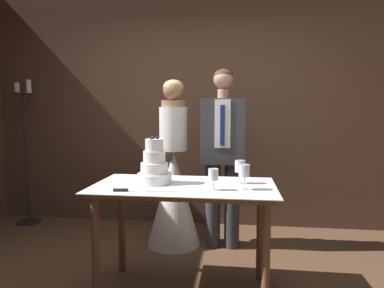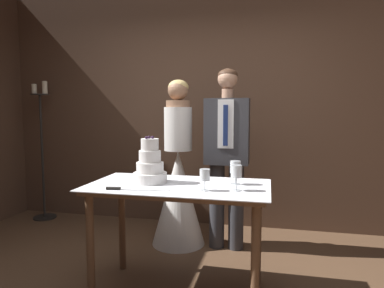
# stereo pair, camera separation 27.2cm
# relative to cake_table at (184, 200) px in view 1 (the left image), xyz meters

# --- Properties ---
(wall_back) EXTENTS (5.28, 0.12, 2.85)m
(wall_back) POSITION_rel_cake_table_xyz_m (-0.08, 1.67, 0.71)
(wall_back) COLOR #513828
(wall_back) RESTS_ON ground_plane
(cake_table) EXTENTS (1.33, 0.72, 0.82)m
(cake_table) POSITION_rel_cake_table_xyz_m (0.00, 0.00, 0.00)
(cake_table) COLOR brown
(cake_table) RESTS_ON ground_plane
(tiered_cake) EXTENTS (0.26, 0.26, 0.36)m
(tiered_cake) POSITION_rel_cake_table_xyz_m (-0.23, 0.03, 0.23)
(tiered_cake) COLOR white
(tiered_cake) RESTS_ON cake_table
(cake_knife) EXTENTS (0.44, 0.08, 0.02)m
(cake_knife) POSITION_rel_cake_table_xyz_m (-0.31, -0.25, 0.12)
(cake_knife) COLOR silver
(cake_knife) RESTS_ON cake_table
(wine_glass_near) EXTENTS (0.07, 0.07, 0.15)m
(wine_glass_near) POSITION_rel_cake_table_xyz_m (0.22, -0.14, 0.21)
(wine_glass_near) COLOR silver
(wine_glass_near) RESTS_ON cake_table
(wine_glass_middle) EXTENTS (0.08, 0.08, 0.17)m
(wine_glass_middle) POSITION_rel_cake_table_xyz_m (0.43, -0.10, 0.23)
(wine_glass_middle) COLOR silver
(wine_glass_middle) RESTS_ON cake_table
(wine_glass_far) EXTENTS (0.08, 0.08, 0.17)m
(wine_glass_far) POSITION_rel_cake_table_xyz_m (0.41, 0.10, 0.24)
(wine_glass_far) COLOR silver
(wine_glass_far) RESTS_ON cake_table
(bride) EXTENTS (0.54, 0.54, 1.67)m
(bride) POSITION_rel_cake_table_xyz_m (-0.25, 0.92, -0.10)
(bride) COLOR white
(bride) RESTS_ON ground_plane
(groom) EXTENTS (0.42, 0.25, 1.77)m
(groom) POSITION_rel_cake_table_xyz_m (0.25, 0.92, 0.27)
(groom) COLOR #38383D
(groom) RESTS_ON ground_plane
(candle_stand) EXTENTS (0.28, 0.28, 1.73)m
(candle_stand) POSITION_rel_cake_table_xyz_m (-2.13, 1.36, 0.10)
(candle_stand) COLOR black
(candle_stand) RESTS_ON ground_plane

